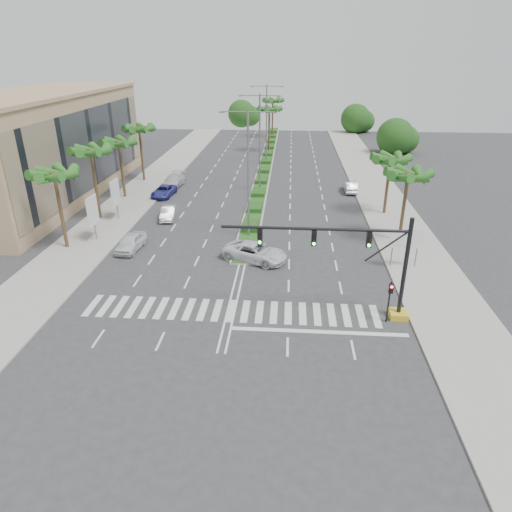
{
  "coord_description": "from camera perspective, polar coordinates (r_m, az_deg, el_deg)",
  "views": [
    {
      "loc": [
        3.77,
        -27.39,
        16.66
      ],
      "look_at": [
        1.54,
        2.84,
        3.0
      ],
      "focal_mm": 32.0,
      "sensor_mm": 36.0,
      "label": 1
    }
  ],
  "objects": [
    {
      "name": "palm_median_a",
      "position": [
        83.02,
        1.67,
        17.69
      ],
      "size": [
        4.57,
        4.68,
        8.05
      ],
      "color": "brown",
      "rests_on": "ground"
    },
    {
      "name": "palm_left_near",
      "position": [
        43.69,
        -23.88,
        9.01
      ],
      "size": [
        4.57,
        4.68,
        7.55
      ],
      "color": "brown",
      "rests_on": "ground"
    },
    {
      "name": "median",
      "position": [
        74.36,
        1.23,
        11.39
      ],
      "size": [
        2.2,
        75.0,
        0.2
      ],
      "primitive_type": "cube",
      "color": "gray",
      "rests_on": "ground"
    },
    {
      "name": "billboard_far",
      "position": [
        50.81,
        -17.18,
        7.53
      ],
      "size": [
        0.18,
        2.1,
        4.35
      ],
      "color": "slate",
      "rests_on": "ground"
    },
    {
      "name": "streetlight_far",
      "position": [
        74.14,
        1.32,
        16.62
      ],
      "size": [
        5.1,
        0.25,
        12.0
      ],
      "color": "slate",
      "rests_on": "ground"
    },
    {
      "name": "car_right",
      "position": [
        60.58,
        11.7,
        8.48
      ],
      "size": [
        1.53,
        4.25,
        1.39
      ],
      "primitive_type": "imported",
      "rotation": [
        0.0,
        0.0,
        3.15
      ],
      "color": "silver",
      "rests_on": "ground"
    },
    {
      "name": "streetlight_mid",
      "position": [
        58.35,
        0.47,
        14.54
      ],
      "size": [
        5.1,
        0.25,
        12.0
      ],
      "color": "slate",
      "rests_on": "ground"
    },
    {
      "name": "palm_median_b",
      "position": [
        97.92,
        2.1,
        18.68
      ],
      "size": [
        4.57,
        4.68,
        8.05
      ],
      "color": "brown",
      "rests_on": "ground"
    },
    {
      "name": "ground",
      "position": [
        32.28,
        -3.12,
        -6.85
      ],
      "size": [
        160.0,
        160.0,
        0.0
      ],
      "primitive_type": "plane",
      "color": "#333335",
      "rests_on": "ground"
    },
    {
      "name": "streetlight_near",
      "position": [
        42.71,
        -0.98,
        10.92
      ],
      "size": [
        5.1,
        0.25,
        12.0
      ],
      "color": "slate",
      "rests_on": "ground"
    },
    {
      "name": "median_grass",
      "position": [
        74.33,
        1.23,
        11.48
      ],
      "size": [
        1.8,
        75.0,
        0.04
      ],
      "primitive_type": "cube",
      "color": "#264F1B",
      "rests_on": "median"
    },
    {
      "name": "palm_right_far",
      "position": [
        51.67,
        16.43,
        11.29
      ],
      "size": [
        4.57,
        4.68,
        6.75
      ],
      "color": "brown",
      "rests_on": "ground"
    },
    {
      "name": "footpath_left",
      "position": [
        53.67,
        -16.78,
        5.21
      ],
      "size": [
        6.0,
        120.0,
        0.15
      ],
      "primitive_type": "cube",
      "color": "gray",
      "rests_on": "ground"
    },
    {
      "name": "signal_gantry",
      "position": [
        30.9,
        14.05,
        -1.82
      ],
      "size": [
        12.6,
        1.2,
        7.2
      ],
      "color": "gold",
      "rests_on": "ground"
    },
    {
      "name": "direction_sign",
      "position": [
        39.35,
        18.23,
        1.82
      ],
      "size": [
        2.7,
        0.11,
        3.4
      ],
      "color": "slate",
      "rests_on": "ground"
    },
    {
      "name": "car_parked_b",
      "position": [
        50.44,
        -10.88,
        5.34
      ],
      "size": [
        1.87,
        4.21,
        1.34
      ],
      "primitive_type": "imported",
      "rotation": [
        0.0,
        0.0,
        0.11
      ],
      "color": "#BDBCC1",
      "rests_on": "ground"
    },
    {
      "name": "car_parked_c",
      "position": [
        58.66,
        -11.46,
        7.95
      ],
      "size": [
        2.57,
        4.91,
        1.32
      ],
      "primitive_type": "imported",
      "rotation": [
        0.0,
        0.0,
        -0.08
      ],
      "color": "#313695",
      "rests_on": "ground"
    },
    {
      "name": "car_parked_d",
      "position": [
        62.82,
        -10.26,
        9.24
      ],
      "size": [
        2.62,
        5.57,
        1.57
      ],
      "primitive_type": "imported",
      "rotation": [
        0.0,
        0.0,
        -0.08
      ],
      "color": "silver",
      "rests_on": "ground"
    },
    {
      "name": "footpath_right",
      "position": [
        51.49,
        16.85,
        4.4
      ],
      "size": [
        6.0,
        120.0,
        0.15
      ],
      "primitive_type": "cube",
      "color": "gray",
      "rests_on": "ground"
    },
    {
      "name": "car_crossing",
      "position": [
        39.39,
        -0.13,
        0.49
      ],
      "size": [
        6.2,
        4.58,
        1.57
      ],
      "primitive_type": "imported",
      "rotation": [
        0.0,
        0.0,
        1.17
      ],
      "color": "white",
      "rests_on": "ground"
    },
    {
      "name": "palm_left_mid",
      "position": [
        50.63,
        -19.92,
        11.94
      ],
      "size": [
        4.57,
        4.68,
        7.95
      ],
      "color": "brown",
      "rests_on": "ground"
    },
    {
      "name": "palm_right_near",
      "position": [
        44.02,
        18.44,
        9.29
      ],
      "size": [
        4.57,
        4.68,
        7.05
      ],
      "color": "brown",
      "rests_on": "ground"
    },
    {
      "name": "car_parked_a",
      "position": [
        43.1,
        -15.36,
        1.66
      ],
      "size": [
        2.11,
        4.43,
        1.46
      ],
      "primitive_type": "imported",
      "rotation": [
        0.0,
        0.0,
        -0.09
      ],
      "color": "white",
      "rests_on": "ground"
    },
    {
      "name": "pedestrian_signal",
      "position": [
        31.21,
        16.39,
        -4.75
      ],
      "size": [
        0.28,
        0.36,
        3.0
      ],
      "color": "black",
      "rests_on": "ground"
    },
    {
      "name": "palm_left_far",
      "position": [
        58.01,
        -16.76,
        13.18
      ],
      "size": [
        4.57,
        4.68,
        7.35
      ],
      "color": "brown",
      "rests_on": "ground"
    },
    {
      "name": "building",
      "position": [
        62.05,
        -25.13,
        12.15
      ],
      "size": [
        12.0,
        36.0,
        12.0
      ],
      "primitive_type": "cube",
      "color": "tan",
      "rests_on": "ground"
    },
    {
      "name": "billboard_near",
      "position": [
        45.53,
        -19.76,
        5.3
      ],
      "size": [
        0.18,
        2.1,
        4.35
      ],
      "color": "slate",
      "rests_on": "ground"
    },
    {
      "name": "palm_left_end",
      "position": [
        65.39,
        -14.39,
        14.94
      ],
      "size": [
        4.57,
        4.68,
        7.75
      ],
      "color": "brown",
      "rests_on": "ground"
    }
  ]
}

